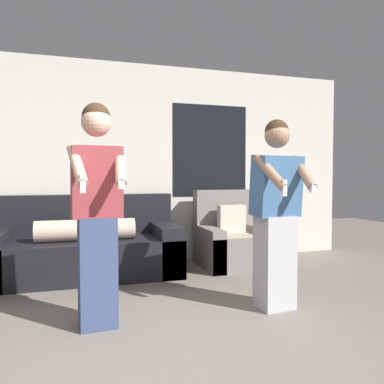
# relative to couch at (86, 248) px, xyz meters

# --- Properties ---
(wall_back) EXTENTS (6.74, 0.07, 2.70)m
(wall_back) POSITION_rel_couch_xyz_m (0.47, 0.51, 1.03)
(wall_back) COLOR beige
(wall_back) RESTS_ON ground_plane
(couch) EXTENTS (2.18, 0.98, 0.95)m
(couch) POSITION_rel_couch_xyz_m (0.00, 0.00, 0.00)
(couch) COLOR black
(couch) RESTS_ON ground_plane
(armchair) EXTENTS (0.86, 0.82, 0.99)m
(armchair) POSITION_rel_couch_xyz_m (1.86, -0.03, 0.00)
(armchair) COLOR slate
(armchair) RESTS_ON ground_plane
(person_left) EXTENTS (0.44, 0.48, 1.74)m
(person_left) POSITION_rel_couch_xyz_m (0.06, -1.62, 0.58)
(person_left) COLOR #384770
(person_left) RESTS_ON ground_plane
(person_right) EXTENTS (0.48, 0.50, 1.68)m
(person_right) POSITION_rel_couch_xyz_m (1.60, -1.65, 0.53)
(person_right) COLOR #B2B2B7
(person_right) RESTS_ON ground_plane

